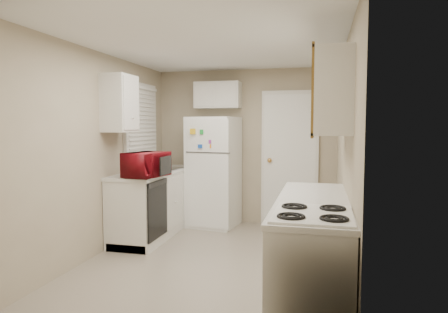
# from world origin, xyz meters

# --- Properties ---
(floor) EXTENTS (3.80, 3.80, 0.00)m
(floor) POSITION_xyz_m (0.00, 0.00, 0.00)
(floor) COLOR #ACA08E
(floor) RESTS_ON ground
(ceiling) EXTENTS (3.80, 3.80, 0.00)m
(ceiling) POSITION_xyz_m (0.00, 0.00, 2.40)
(ceiling) COLOR white
(ceiling) RESTS_ON floor
(wall_left) EXTENTS (3.80, 3.80, 0.00)m
(wall_left) POSITION_xyz_m (-1.40, 0.00, 1.20)
(wall_left) COLOR tan
(wall_left) RESTS_ON floor
(wall_right) EXTENTS (3.80, 3.80, 0.00)m
(wall_right) POSITION_xyz_m (1.40, 0.00, 1.20)
(wall_right) COLOR tan
(wall_right) RESTS_ON floor
(wall_back) EXTENTS (2.80, 2.80, 0.00)m
(wall_back) POSITION_xyz_m (0.00, 1.90, 1.20)
(wall_back) COLOR tan
(wall_back) RESTS_ON floor
(wall_front) EXTENTS (2.80, 2.80, 0.00)m
(wall_front) POSITION_xyz_m (0.00, -1.90, 1.20)
(wall_front) COLOR tan
(wall_front) RESTS_ON floor
(left_counter) EXTENTS (0.60, 1.80, 0.90)m
(left_counter) POSITION_xyz_m (-1.10, 0.90, 0.45)
(left_counter) COLOR silver
(left_counter) RESTS_ON floor
(dishwasher) EXTENTS (0.03, 0.58, 0.72)m
(dishwasher) POSITION_xyz_m (-0.81, 0.30, 0.49)
(dishwasher) COLOR black
(dishwasher) RESTS_ON floor
(sink) EXTENTS (0.54, 0.74, 0.16)m
(sink) POSITION_xyz_m (-1.10, 1.05, 0.86)
(sink) COLOR gray
(sink) RESTS_ON left_counter
(microwave) EXTENTS (0.60, 0.40, 0.37)m
(microwave) POSITION_xyz_m (-0.91, 0.24, 1.05)
(microwave) COLOR maroon
(microwave) RESTS_ON left_counter
(soap_bottle) EXTENTS (0.12, 0.12, 0.21)m
(soap_bottle) POSITION_xyz_m (-1.15, 1.54, 1.00)
(soap_bottle) COLOR silver
(soap_bottle) RESTS_ON left_counter
(window_blinds) EXTENTS (0.10, 0.98, 1.08)m
(window_blinds) POSITION_xyz_m (-1.36, 1.05, 1.60)
(window_blinds) COLOR silver
(window_blinds) RESTS_ON wall_left
(upper_cabinet_left) EXTENTS (0.30, 0.45, 0.70)m
(upper_cabinet_left) POSITION_xyz_m (-1.25, 0.22, 1.80)
(upper_cabinet_left) COLOR silver
(upper_cabinet_left) RESTS_ON wall_left
(refrigerator) EXTENTS (0.77, 0.75, 1.66)m
(refrigerator) POSITION_xyz_m (-0.42, 1.58, 0.83)
(refrigerator) COLOR white
(refrigerator) RESTS_ON floor
(cabinet_over_fridge) EXTENTS (0.70, 0.30, 0.40)m
(cabinet_over_fridge) POSITION_xyz_m (-0.40, 1.75, 2.00)
(cabinet_over_fridge) COLOR silver
(cabinet_over_fridge) RESTS_ON wall_back
(interior_door) EXTENTS (0.86, 0.06, 2.08)m
(interior_door) POSITION_xyz_m (0.70, 1.86, 1.02)
(interior_door) COLOR white
(interior_door) RESTS_ON floor
(right_counter) EXTENTS (0.60, 2.00, 0.90)m
(right_counter) POSITION_xyz_m (1.10, -0.80, 0.45)
(right_counter) COLOR silver
(right_counter) RESTS_ON floor
(stove) EXTENTS (0.56, 0.68, 0.82)m
(stove) POSITION_xyz_m (1.11, -1.42, 0.41)
(stove) COLOR white
(stove) RESTS_ON floor
(upper_cabinet_right) EXTENTS (0.30, 1.20, 0.70)m
(upper_cabinet_right) POSITION_xyz_m (1.25, -0.50, 1.80)
(upper_cabinet_right) COLOR silver
(upper_cabinet_right) RESTS_ON wall_right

